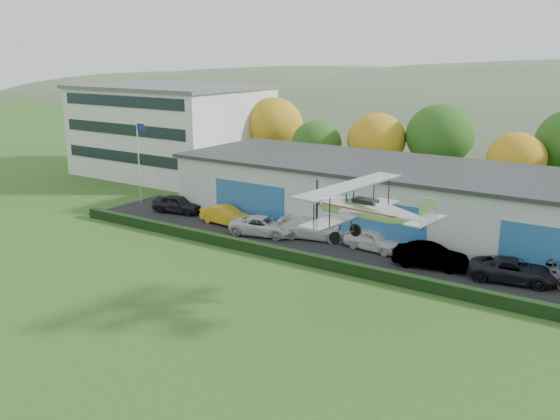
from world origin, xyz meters
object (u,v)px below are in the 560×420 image
Objects in this scene: car_0 at (178,204)px; car_5 at (430,256)px; hangar at (413,199)px; car_3 at (314,229)px; car_2 at (263,226)px; car_4 at (373,240)px; flagpole at (139,154)px; office_block at (172,129)px; car_6 at (514,270)px; car_1 at (226,215)px; biplane at (367,208)px.

car_0 is 24.17m from car_5.
hangar is 8.59m from car_3.
hangar is 7.63× the size of car_2.
hangar is at bearing 2.86° from car_4.
flagpole is at bearing 94.72° from car_4.
car_6 is (42.84, -14.32, -4.42)m from office_block.
car_1 is at bearing 78.28° from car_5.
car_3 reaches higher than car_6.
flagpole is 1.49× the size of car_3.
car_4 is at bearing -1.17° from flagpole.
car_2 is 1.09× the size of car_5.
car_5 reaches higher than car_6.
car_0 is at bearing 68.17° from car_2.
office_block is 45.38m from car_6.
flagpole is 1.63× the size of car_5.
car_6 is (5.31, 0.46, -0.06)m from car_5.
car_0 is 0.55× the size of biplane.
car_5 reaches higher than car_2.
office_block is at bearing 61.64° from car_6.
car_1 is (11.32, -1.21, -3.95)m from flagpole.
car_4 is (13.23, 0.71, -0.03)m from car_1.
office_block is at bearing 73.43° from car_4.
office_block is 3.85× the size of car_6.
office_block is at bearing 121.97° from flagpole.
car_5 is at bearing 85.10° from car_6.
car_4 is 0.52× the size of biplane.
biplane is at bearing 167.09° from car_5.
biplane is (4.40, -10.37, 5.27)m from car_4.
car_5 is at bearing -21.50° from office_block.
car_2 is at bearing -7.10° from flagpole.
car_1 is 23.41m from car_6.
office_block is 4.38× the size of car_0.
flagpole is 1.50× the size of car_2.
biplane reaches higher than car_1.
car_1 reaches higher than car_4.
hangar is 8.56× the size of car_1.
car_2 is at bearing 152.41° from biplane.
flagpole is 29.73m from car_5.
flagpole is at bearing -58.03° from office_block.
car_1 is 0.88× the size of car_3.
biplane is (28.94, -10.87, 1.28)m from flagpole.
car_3 is at bearing 95.36° from car_4.
car_4 is (5.06, -0.05, -0.03)m from car_3.
car_0 is at bearing -45.46° from office_block.
hangar is at bearing -54.05° from car_3.
biplane is (13.27, -8.92, 5.28)m from car_2.
car_5 is (4.88, -1.28, 0.05)m from car_4.
office_block reaches higher than car_5.
flagpole reaches higher than hangar.
car_2 is 1.20× the size of car_4.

